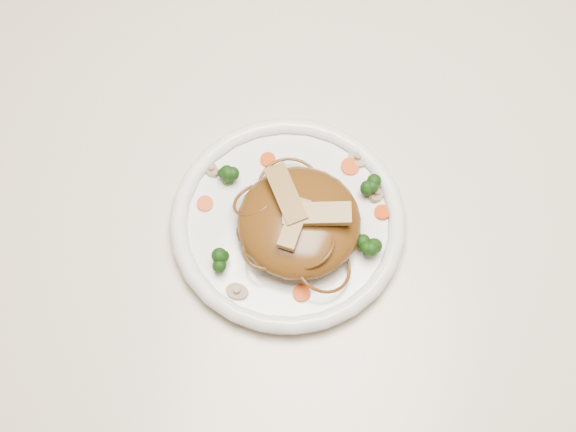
# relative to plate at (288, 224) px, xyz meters

# --- Properties ---
(ground) EXTENTS (4.00, 4.00, 0.00)m
(ground) POSITION_rel_plate_xyz_m (0.05, 0.08, -0.76)
(ground) COLOR brown
(ground) RESTS_ON ground
(table) EXTENTS (1.20, 0.80, 0.75)m
(table) POSITION_rel_plate_xyz_m (0.05, 0.08, -0.11)
(table) COLOR beige
(table) RESTS_ON ground
(plate) EXTENTS (0.35, 0.35, 0.02)m
(plate) POSITION_rel_plate_xyz_m (0.00, 0.00, 0.00)
(plate) COLOR white
(plate) RESTS_ON table
(noodle_mound) EXTENTS (0.16, 0.16, 0.05)m
(noodle_mound) POSITION_rel_plate_xyz_m (0.01, -0.01, 0.03)
(noodle_mound) COLOR brown
(noodle_mound) RESTS_ON plate
(chicken_a) EXTENTS (0.08, 0.04, 0.01)m
(chicken_a) POSITION_rel_plate_xyz_m (0.03, -0.01, 0.06)
(chicken_a) COLOR #A98650
(chicken_a) RESTS_ON noodle_mound
(chicken_b) EXTENTS (0.06, 0.08, 0.01)m
(chicken_b) POSITION_rel_plate_xyz_m (-0.00, 0.01, 0.06)
(chicken_b) COLOR #A98650
(chicken_b) RESTS_ON noodle_mound
(chicken_c) EXTENTS (0.03, 0.06, 0.01)m
(chicken_c) POSITION_rel_plate_xyz_m (0.01, -0.03, 0.06)
(chicken_c) COLOR #A98650
(chicken_c) RESTS_ON noodle_mound
(broccoli_0) EXTENTS (0.03, 0.03, 0.03)m
(broccoli_0) POSITION_rel_plate_xyz_m (0.08, 0.06, 0.02)
(broccoli_0) COLOR #12390B
(broccoli_0) RESTS_ON plate
(broccoli_1) EXTENTS (0.02, 0.02, 0.03)m
(broccoli_1) POSITION_rel_plate_xyz_m (-0.08, 0.04, 0.02)
(broccoli_1) COLOR #12390B
(broccoli_1) RESTS_ON plate
(broccoli_2) EXTENTS (0.03, 0.03, 0.03)m
(broccoli_2) POSITION_rel_plate_xyz_m (-0.07, -0.07, 0.02)
(broccoli_2) COLOR #12390B
(broccoli_2) RESTS_ON plate
(broccoli_3) EXTENTS (0.04, 0.04, 0.03)m
(broccoli_3) POSITION_rel_plate_xyz_m (0.10, -0.02, 0.03)
(broccoli_3) COLOR #12390B
(broccoli_3) RESTS_ON plate
(carrot_0) EXTENTS (0.03, 0.03, 0.00)m
(carrot_0) POSITION_rel_plate_xyz_m (0.06, 0.08, 0.01)
(carrot_0) COLOR #E94A08
(carrot_0) RESTS_ON plate
(carrot_1) EXTENTS (0.02, 0.02, 0.00)m
(carrot_1) POSITION_rel_plate_xyz_m (-0.10, 0.00, 0.01)
(carrot_1) COLOR #E94A08
(carrot_1) RESTS_ON plate
(carrot_2) EXTENTS (0.02, 0.02, 0.00)m
(carrot_2) POSITION_rel_plate_xyz_m (0.10, 0.03, 0.01)
(carrot_2) COLOR #E94A08
(carrot_2) RESTS_ON plate
(carrot_3) EXTENTS (0.02, 0.02, 0.00)m
(carrot_3) POSITION_rel_plate_xyz_m (-0.04, 0.07, 0.01)
(carrot_3) COLOR #E94A08
(carrot_3) RESTS_ON plate
(carrot_4) EXTENTS (0.02, 0.02, 0.00)m
(carrot_4) POSITION_rel_plate_xyz_m (0.03, -0.08, 0.01)
(carrot_4) COLOR #E94A08
(carrot_4) RESTS_ON plate
(mushroom_0) EXTENTS (0.03, 0.03, 0.01)m
(mushroom_0) POSITION_rel_plate_xyz_m (-0.04, -0.10, 0.01)
(mushroom_0) COLOR gray
(mushroom_0) RESTS_ON plate
(mushroom_1) EXTENTS (0.03, 0.03, 0.01)m
(mushroom_1) POSITION_rel_plate_xyz_m (0.09, 0.06, 0.01)
(mushroom_1) COLOR gray
(mushroom_1) RESTS_ON plate
(mushroom_2) EXTENTS (0.03, 0.03, 0.01)m
(mushroom_2) POSITION_rel_plate_xyz_m (-0.10, 0.04, 0.01)
(mushroom_2) COLOR gray
(mushroom_2) RESTS_ON plate
(mushroom_3) EXTENTS (0.04, 0.04, 0.01)m
(mushroom_3) POSITION_rel_plate_xyz_m (0.06, 0.10, 0.01)
(mushroom_3) COLOR gray
(mushroom_3) RESTS_ON plate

